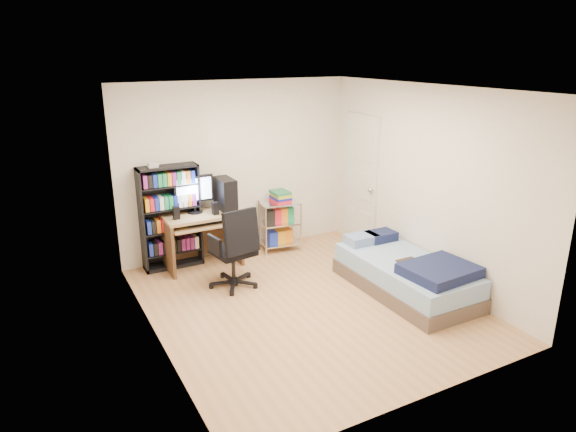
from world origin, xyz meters
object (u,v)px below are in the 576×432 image
media_shelf (170,216)px  office_chair (235,262)px  computer_desk (207,217)px  bed (407,274)px

media_shelf → office_chair: media_shelf is taller
computer_desk → bed: size_ratio=0.68×
office_chair → bed: (1.82, -1.14, -0.10)m
office_chair → bed: bearing=-40.6°
computer_desk → office_chair: 0.95m
media_shelf → computer_desk: 0.50m
media_shelf → office_chair: (0.52, -1.01, -0.40)m
media_shelf → computer_desk: bearing=-15.1°
computer_desk → office_chair: bearing=-87.4°
media_shelf → bed: bearing=-42.6°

